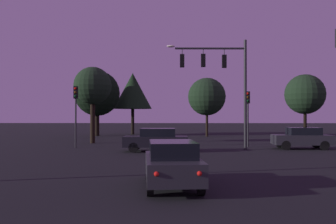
{
  "coord_description": "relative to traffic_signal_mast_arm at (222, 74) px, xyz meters",
  "views": [
    {
      "loc": [
        0.83,
        -5.23,
        2.37
      ],
      "look_at": [
        0.32,
        22.72,
        2.63
      ],
      "focal_mm": 39.49,
      "sensor_mm": 36.0,
      "label": 1
    }
  ],
  "objects": [
    {
      "name": "traffic_light_corner_left",
      "position": [
        2.21,
        2.22,
        -2.28
      ],
      "size": [
        0.36,
        0.38,
        4.17
      ],
      "color": "#232326",
      "rests_on": "ground"
    },
    {
      "name": "tree_left_far",
      "position": [
        -12.25,
        17.04,
        -0.33
      ],
      "size": [
        5.24,
        5.24,
        7.54
      ],
      "color": "black",
      "rests_on": "ground"
    },
    {
      "name": "tree_right_cluster",
      "position": [
        11.43,
        16.34,
        -0.5
      ],
      "size": [
        4.51,
        4.51,
        7.01
      ],
      "color": "black",
      "rests_on": "ground"
    },
    {
      "name": "car_crossing_left",
      "position": [
        -4.48,
        -1.27,
        -4.45
      ],
      "size": [
        4.26,
        1.91,
        1.52
      ],
      "color": "black",
      "rests_on": "ground"
    },
    {
      "name": "tree_center_horizon",
      "position": [
        -10.27,
        5.83,
        -0.39
      ],
      "size": [
        3.22,
        3.22,
        6.52
      ],
      "color": "black",
      "rests_on": "ground"
    },
    {
      "name": "traffic_signal_mast_arm",
      "position": [
        0.0,
        0.0,
        0.0
      ],
      "size": [
        5.53,
        0.46,
        7.59
      ],
      "color": "#232326",
      "rests_on": "ground"
    },
    {
      "name": "tree_behind_sign",
      "position": [
        0.36,
        16.07,
        -0.77
      ],
      "size": [
        4.25,
        4.25,
        6.61
      ],
      "color": "black",
      "rests_on": "ground"
    },
    {
      "name": "car_nearside_lane",
      "position": [
        -3.35,
        -13.27,
        -4.45
      ],
      "size": [
        2.07,
        4.36,
        1.52
      ],
      "color": "#232328",
      "rests_on": "ground"
    },
    {
      "name": "car_crossing_right",
      "position": [
        5.72,
        0.69,
        -4.45
      ],
      "size": [
        4.06,
        1.94,
        1.52
      ],
      "color": "#232328",
      "rests_on": "ground"
    },
    {
      "name": "traffic_light_corner_right",
      "position": [
        -10.52,
        1.35,
        -2.06
      ],
      "size": [
        0.31,
        0.35,
        4.5
      ],
      "color": "#232326",
      "rests_on": "ground"
    },
    {
      "name": "ground_plane",
      "position": [
        -4.09,
        4.22,
        -5.24
      ],
      "size": [
        168.0,
        168.0,
        0.0
      ],
      "primitive_type": "plane",
      "color": "black",
      "rests_on": "ground"
    },
    {
      "name": "tree_lot_edge",
      "position": [
        -8.52,
        20.42,
        0.17
      ],
      "size": [
        4.76,
        4.76,
        7.66
      ],
      "color": "black",
      "rests_on": "ground"
    }
  ]
}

